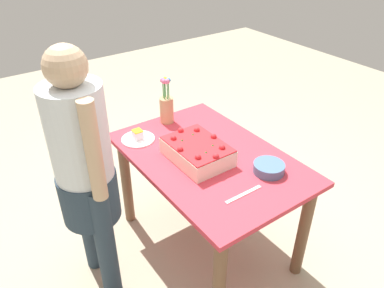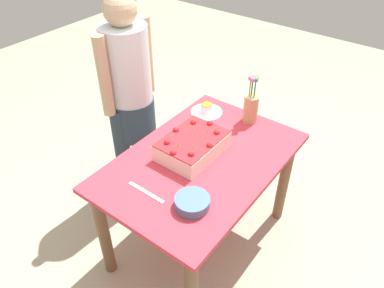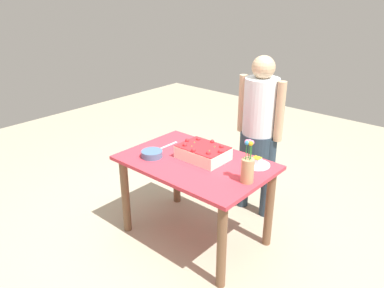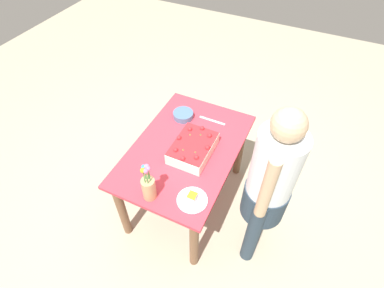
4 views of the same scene
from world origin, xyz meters
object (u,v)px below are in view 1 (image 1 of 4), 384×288
(sheet_cake, at_px, (197,151))
(flower_vase, at_px, (166,107))
(cake_knife, at_px, (244,194))
(serving_plate_with_slice, at_px, (138,137))
(person_standing, at_px, (84,166))
(fruit_bowl, at_px, (269,168))

(sheet_cake, xyz_separation_m, flower_vase, (-0.49, 0.10, 0.06))
(cake_knife, relative_size, flower_vase, 0.73)
(sheet_cake, bearing_deg, flower_vase, 168.79)
(serving_plate_with_slice, distance_m, cake_knife, 0.82)
(serving_plate_with_slice, bearing_deg, person_standing, -59.55)
(flower_vase, bearing_deg, person_standing, -63.84)
(fruit_bowl, xyz_separation_m, person_standing, (-0.47, -0.87, 0.10))
(flower_vase, distance_m, person_standing, 0.80)
(sheet_cake, distance_m, cake_knife, 0.40)
(serving_plate_with_slice, relative_size, cake_knife, 0.90)
(cake_knife, xyz_separation_m, fruit_bowl, (-0.07, 0.25, 0.03))
(flower_vase, xyz_separation_m, person_standing, (0.35, -0.72, 0.01))
(sheet_cake, distance_m, person_standing, 0.64)
(cake_knife, xyz_separation_m, flower_vase, (-0.89, 0.09, 0.11))
(sheet_cake, relative_size, serving_plate_with_slice, 1.82)
(flower_vase, xyz_separation_m, fruit_bowl, (0.82, 0.15, -0.09))
(flower_vase, height_order, person_standing, person_standing)
(serving_plate_with_slice, bearing_deg, cake_knife, 13.03)
(person_standing, bearing_deg, fruit_bowl, -28.18)
(fruit_bowl, relative_size, person_standing, 0.12)
(cake_knife, distance_m, flower_vase, 0.90)
(serving_plate_with_slice, distance_m, flower_vase, 0.31)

